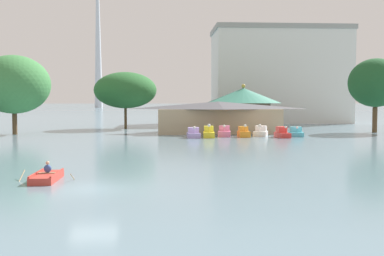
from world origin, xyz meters
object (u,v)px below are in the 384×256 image
object	(u,v)px
rowboat_with_rower	(47,177)
pedal_boat_orange	(244,133)
green_roof_pavilion	(243,104)
pedal_boat_yellow	(209,133)
pedal_boat_cyan	(296,133)
background_building_block	(279,76)
boathouse	(218,117)
pedal_boat_red	(282,133)
shoreline_tree_mid	(125,90)
pedal_boat_pink	(224,132)
shoreline_tree_tall_left	(14,85)
pedal_boat_lavender	(194,134)
pedal_boat_white	(261,132)
distant_broadcast_tower	(98,8)
shoreline_tree_right	(376,83)

from	to	relation	value
rowboat_with_rower	pedal_boat_orange	bearing A→B (deg)	151.60
green_roof_pavilion	rowboat_with_rower	bearing A→B (deg)	-111.10
pedal_boat_yellow	pedal_boat_cyan	bearing A→B (deg)	99.21
rowboat_with_rower	background_building_block	bearing A→B (deg)	155.92
boathouse	pedal_boat_orange	bearing A→B (deg)	-73.89
pedal_boat_yellow	pedal_boat_red	world-z (taller)	pedal_boat_yellow
pedal_boat_red	shoreline_tree_mid	bearing A→B (deg)	-138.09
pedal_boat_pink	shoreline_tree_tall_left	world-z (taller)	shoreline_tree_tall_left
pedal_boat_lavender	shoreline_tree_tall_left	size ratio (longest dim) A/B	0.22
background_building_block	pedal_boat_yellow	bearing A→B (deg)	-115.62
shoreline_tree_mid	rowboat_with_rower	bearing A→B (deg)	-90.53
boathouse	rowboat_with_rower	bearing A→B (deg)	-110.31
pedal_boat_white	distant_broadcast_tower	world-z (taller)	distant_broadcast_tower
rowboat_with_rower	shoreline_tree_right	distance (m)	55.40
pedal_boat_yellow	background_building_block	distance (m)	45.53
shoreline_tree_tall_left	rowboat_with_rower	bearing A→B (deg)	-70.17
boathouse	pedal_boat_pink	bearing A→B (deg)	-90.18
pedal_boat_yellow	background_building_block	world-z (taller)	background_building_block
pedal_boat_yellow	pedal_boat_white	size ratio (longest dim) A/B	1.01
boathouse	shoreline_tree_right	size ratio (longest dim) A/B	1.72
pedal_boat_white	pedal_boat_yellow	bearing A→B (deg)	-56.34
pedal_boat_orange	shoreline_tree_right	world-z (taller)	shoreline_tree_right
pedal_boat_yellow	pedal_boat_white	world-z (taller)	pedal_boat_yellow
pedal_boat_red	shoreline_tree_right	size ratio (longest dim) A/B	0.28
boathouse	shoreline_tree_tall_left	size ratio (longest dim) A/B	1.71
pedal_boat_cyan	shoreline_tree_right	world-z (taller)	shoreline_tree_right
rowboat_with_rower	shoreline_tree_right	xyz separation A→B (m)	(38.17, 39.52, 7.12)
pedal_boat_white	shoreline_tree_tall_left	size ratio (longest dim) A/B	0.28
boathouse	background_building_block	xyz separation A→B (m)	(17.02, 31.68, 7.78)
shoreline_tree_tall_left	distant_broadcast_tower	size ratio (longest dim) A/B	0.06
pedal_boat_yellow	rowboat_with_rower	bearing A→B (deg)	-17.71
pedal_boat_orange	pedal_boat_cyan	bearing A→B (deg)	94.51
pedal_boat_lavender	boathouse	world-z (taller)	boathouse
boathouse	shoreline_tree_tall_left	world-z (taller)	shoreline_tree_tall_left
pedal_boat_red	pedal_boat_pink	bearing A→B (deg)	-111.06
pedal_boat_lavender	green_roof_pavilion	distance (m)	25.75
shoreline_tree_right	boathouse	bearing A→B (deg)	178.66
pedal_boat_white	shoreline_tree_right	world-z (taller)	shoreline_tree_right
distant_broadcast_tower	rowboat_with_rower	bearing A→B (deg)	-82.68
pedal_boat_lavender	pedal_boat_white	distance (m)	9.34
shoreline_tree_tall_left	shoreline_tree_right	xyz separation A→B (m)	(52.08, 0.95, 0.40)
pedal_boat_red	pedal_boat_white	bearing A→B (deg)	-141.49
pedal_boat_pink	background_building_block	bearing A→B (deg)	164.63
rowboat_with_rower	pedal_boat_yellow	bearing A→B (deg)	158.12
rowboat_with_rower	distant_broadcast_tower	world-z (taller)	distant_broadcast_tower
rowboat_with_rower	pedal_boat_pink	bearing A→B (deg)	155.73
pedal_boat_cyan	background_building_block	size ratio (longest dim) A/B	0.10
pedal_boat_yellow	shoreline_tree_tall_left	world-z (taller)	shoreline_tree_tall_left
pedal_boat_pink	green_roof_pavilion	world-z (taller)	green_roof_pavilion
pedal_boat_orange	shoreline_tree_mid	distance (m)	25.92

